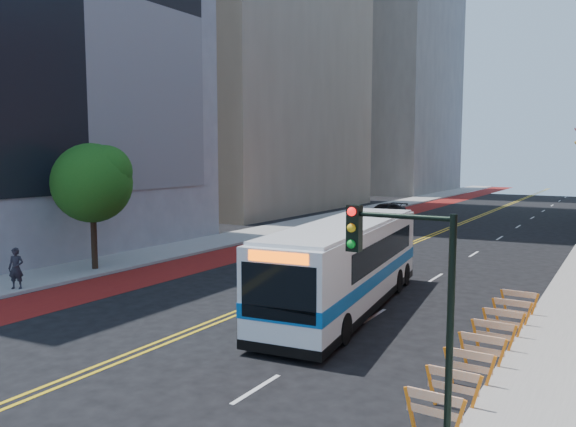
% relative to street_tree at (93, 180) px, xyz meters
% --- Properties ---
extents(ground, '(160.00, 160.00, 0.00)m').
position_rel_street_tree_xyz_m(ground, '(11.24, -6.04, -4.91)').
color(ground, black).
rests_on(ground, ground).
extents(sidewalk_left, '(4.00, 140.00, 0.15)m').
position_rel_street_tree_xyz_m(sidewalk_left, '(-0.76, 23.96, -4.84)').
color(sidewalk_left, gray).
rests_on(sidewalk_left, ground).
extents(bus_lane_paint, '(3.60, 140.00, 0.01)m').
position_rel_street_tree_xyz_m(bus_lane_paint, '(3.14, 23.96, -4.91)').
color(bus_lane_paint, maroon).
rests_on(bus_lane_paint, ground).
extents(center_line_inner, '(0.14, 140.00, 0.01)m').
position_rel_street_tree_xyz_m(center_line_inner, '(11.06, 23.96, -4.91)').
color(center_line_inner, gold).
rests_on(center_line_inner, ground).
extents(center_line_outer, '(0.14, 140.00, 0.01)m').
position_rel_street_tree_xyz_m(center_line_outer, '(11.42, 23.96, -4.91)').
color(center_line_outer, gold).
rests_on(center_line_outer, ground).
extents(lane_dashes, '(0.14, 98.20, 0.01)m').
position_rel_street_tree_xyz_m(lane_dashes, '(16.04, 31.96, -4.90)').
color(lane_dashes, silver).
rests_on(lane_dashes, ground).
extents(grey_building_left, '(14.10, 24.00, 30.00)m').
position_rel_street_tree_xyz_m(grey_building_left, '(-9.66, 1.96, 10.10)').
color(grey_building_left, gray).
rests_on(grey_building_left, ground).
extents(construction_barriers, '(1.42, 10.91, 1.00)m').
position_rel_street_tree_xyz_m(construction_barriers, '(20.84, -2.62, -4.24)').
color(construction_barriers, orange).
rests_on(construction_barriers, ground).
extents(street_tree, '(4.20, 4.20, 6.70)m').
position_rel_street_tree_xyz_m(street_tree, '(0.00, 0.00, 0.00)').
color(street_tree, black).
rests_on(street_tree, sidewalk_left).
extents(traffic_signal, '(2.21, 0.34, 5.07)m').
position_rel_street_tree_xyz_m(traffic_signal, '(20.66, -9.55, -1.19)').
color(traffic_signal, black).
rests_on(traffic_signal, sidewalk_right).
extents(transit_bus, '(4.51, 13.17, 3.55)m').
position_rel_street_tree_xyz_m(transit_bus, '(14.64, 0.40, -3.06)').
color(transit_bus, silver).
rests_on(transit_bus, ground).
extents(car_a, '(1.86, 4.53, 1.54)m').
position_rel_street_tree_xyz_m(car_a, '(5.98, 15.66, -4.14)').
color(car_a, black).
rests_on(car_a, ground).
extents(car_b, '(2.33, 4.41, 1.38)m').
position_rel_street_tree_xyz_m(car_b, '(4.87, 24.44, -4.22)').
color(car_b, black).
rests_on(car_b, ground).
extents(car_c, '(3.36, 5.69, 1.55)m').
position_rel_street_tree_xyz_m(car_c, '(4.20, 30.53, -4.14)').
color(car_c, black).
rests_on(car_c, ground).
extents(pedestrian, '(0.82, 0.73, 1.89)m').
position_rel_street_tree_xyz_m(pedestrian, '(0.64, -4.98, -3.82)').
color(pedestrian, black).
rests_on(pedestrian, sidewalk_left).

